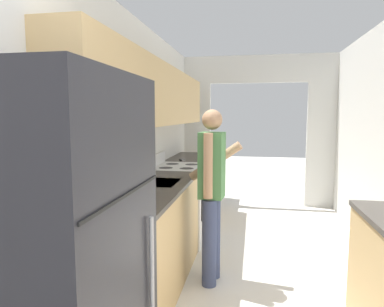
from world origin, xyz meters
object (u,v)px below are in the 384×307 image
Objects in this scene: range_oven at (179,202)px; person at (212,192)px; refrigerator at (49,277)px; knife at (181,160)px.

person is at bearing -62.53° from range_oven.
refrigerator is at bearing -89.07° from range_oven.
person reaches higher than range_oven.
person is 1.64m from knife.
person reaches higher than knife.
range_oven is at bearing 33.17° from person.
knife is (-0.13, 3.27, 0.07)m from refrigerator.
knife is (-0.60, 1.52, 0.08)m from person.
range_oven is at bearing 90.93° from refrigerator.
person is at bearing -90.61° from knife.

